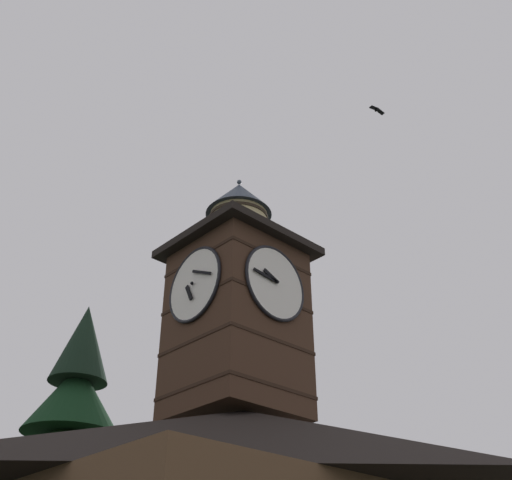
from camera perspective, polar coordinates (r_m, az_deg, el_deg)
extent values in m
pyramid|color=black|center=(16.59, -1.13, -19.33)|extent=(12.38, 10.64, 2.52)
cube|color=#422B1E|center=(18.83, -1.77, -8.43)|extent=(3.21, 3.21, 5.24)
cube|color=black|center=(18.14, -1.87, -14.22)|extent=(3.25, 3.25, 0.10)
cube|color=black|center=(18.57, -1.80, -10.36)|extent=(3.25, 3.25, 0.10)
cube|color=black|center=(19.08, -1.73, -6.69)|extent=(3.25, 3.25, 0.10)
cube|color=black|center=(19.67, -1.67, -3.23)|extent=(3.25, 3.25, 0.10)
cylinder|color=white|center=(18.19, 1.71, -3.93)|extent=(2.25, 0.10, 2.25)
torus|color=black|center=(18.18, 1.77, -3.90)|extent=(2.35, 0.10, 2.35)
cube|color=black|center=(18.02, 1.34, -3.26)|extent=(0.57, 0.04, 0.33)
cube|color=black|center=(17.87, 0.89, -3.23)|extent=(0.93, 0.04, 0.17)
sphere|color=black|center=(18.12, 1.96, -3.81)|extent=(0.10, 0.10, 0.10)
cylinder|color=white|center=(18.34, -5.55, -4.03)|extent=(0.10, 2.25, 2.25)
torus|color=black|center=(18.33, -5.60, -4.00)|extent=(0.10, 2.35, 2.35)
cube|color=black|center=(18.26, -6.08, -4.75)|extent=(0.04, 0.36, 0.56)
cube|color=black|center=(18.09, -4.94, -2.93)|extent=(0.04, 0.87, 0.47)
sphere|color=black|center=(18.28, -5.82, -3.91)|extent=(0.10, 0.10, 0.10)
cube|color=black|center=(20.06, -1.64, -1.20)|extent=(3.91, 3.91, 0.25)
cylinder|color=tan|center=(20.47, -1.61, 0.71)|extent=(1.89, 1.89, 1.33)
cylinder|color=#2D2319|center=(20.21, -1.63, -0.49)|extent=(1.95, 1.95, 0.10)
cylinder|color=#2D2319|center=(20.38, -1.61, 0.31)|extent=(1.95, 1.95, 0.10)
cylinder|color=#2D2319|center=(20.56, -1.60, 1.10)|extent=(1.95, 1.95, 0.10)
cylinder|color=#2D2319|center=(20.74, -1.59, 1.88)|extent=(1.95, 1.95, 0.10)
cone|color=#2D3847|center=(21.19, -1.55, 3.68)|extent=(2.19, 2.19, 1.26)
sphere|color=#424C5B|center=(21.62, -1.53, 5.26)|extent=(0.16, 0.16, 0.16)
cone|color=#163316|center=(24.02, -16.71, -17.74)|extent=(4.70, 4.70, 2.63)
cone|color=#13331A|center=(24.50, -16.04, -13.53)|extent=(3.44, 3.44, 2.62)
cone|color=black|center=(25.19, -15.33, -8.98)|extent=(2.18, 2.18, 3.09)
sphere|color=silver|center=(61.95, -14.57, -17.68)|extent=(2.08, 2.08, 2.08)
ellipsoid|color=black|center=(22.89, 10.87, 11.49)|extent=(0.13, 0.20, 0.11)
cube|color=black|center=(22.80, 10.59, 11.66)|extent=(0.33, 0.17, 0.09)
cube|color=black|center=(22.98, 11.15, 11.32)|extent=(0.33, 0.17, 0.09)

